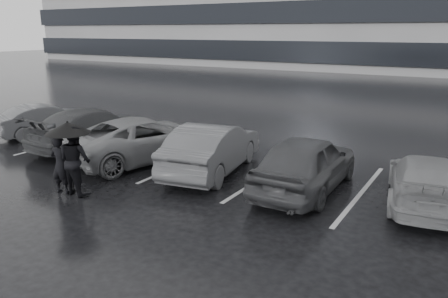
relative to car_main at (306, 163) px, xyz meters
name	(u,v)px	position (x,y,z in m)	size (l,w,h in m)	color
ground	(202,199)	(-2.02, -2.00, -0.76)	(160.00, 160.00, 0.00)	black
car_main	(306,163)	(0.00, 0.00, 0.00)	(1.80, 4.48, 1.53)	black
car_west_a	(212,148)	(-2.99, 0.05, -0.02)	(1.58, 4.54, 1.50)	#313134
car_west_b	(144,139)	(-5.61, -0.04, -0.05)	(2.37, 5.14, 1.43)	#535356
car_west_c	(93,128)	(-8.32, 0.27, -0.04)	(2.02, 4.97, 1.44)	black
car_west_d	(47,120)	(-11.37, 0.61, -0.12)	(1.37, 3.92, 1.29)	#313134
car_east	(426,180)	(2.88, 0.58, -0.15)	(1.72, 4.22, 1.23)	#535356
pedestrian_left	(61,165)	(-5.43, -3.51, 0.01)	(0.56, 0.37, 1.55)	black
pedestrian_right	(75,160)	(-5.04, -3.35, 0.15)	(0.89, 0.69, 1.83)	black
umbrella	(68,128)	(-5.15, -3.40, 1.01)	(1.15, 1.15, 1.95)	black
stall_stripes	(225,168)	(-2.82, 0.50, -0.76)	(19.72, 5.00, 0.00)	#AEAFB1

